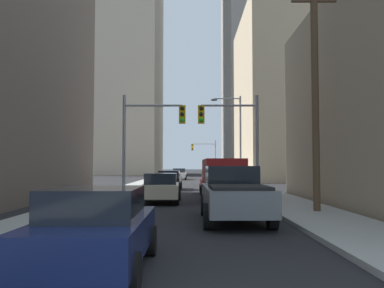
{
  "coord_description": "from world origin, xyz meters",
  "views": [
    {
      "loc": [
        0.08,
        -2.9,
        1.92
      ],
      "look_at": [
        0.0,
        21.81,
        3.2
      ],
      "focal_mm": 38.77,
      "sensor_mm": 36.0,
      "label": 1
    }
  ],
  "objects_px": {
    "traffic_signal_near_right": "(233,129)",
    "sedan_white": "(181,174)",
    "traffic_signal_near_left": "(152,129)",
    "pickup_truck_grey": "(235,194)",
    "sedan_black": "(171,180)",
    "cargo_van_red": "(224,177)",
    "traffic_signal_far_right": "(206,152)",
    "sedan_maroon": "(215,182)",
    "sedan_navy": "(97,229)",
    "sedan_beige": "(162,188)"
  },
  "relations": [
    {
      "from": "sedan_black",
      "to": "traffic_signal_near_left",
      "type": "height_order",
      "value": "traffic_signal_near_left"
    },
    {
      "from": "cargo_van_red",
      "to": "traffic_signal_far_right",
      "type": "height_order",
      "value": "traffic_signal_far_right"
    },
    {
      "from": "cargo_van_red",
      "to": "sedan_maroon",
      "type": "distance_m",
      "value": 6.01
    },
    {
      "from": "cargo_van_red",
      "to": "traffic_signal_near_right",
      "type": "distance_m",
      "value": 3.16
    },
    {
      "from": "traffic_signal_near_right",
      "to": "traffic_signal_far_right",
      "type": "xyz_separation_m",
      "value": [
        -0.22,
        42.98,
        0.02
      ]
    },
    {
      "from": "pickup_truck_grey",
      "to": "traffic_signal_far_right",
      "type": "height_order",
      "value": "traffic_signal_far_right"
    },
    {
      "from": "sedan_beige",
      "to": "sedan_maroon",
      "type": "relative_size",
      "value": 1.0
    },
    {
      "from": "sedan_beige",
      "to": "sedan_maroon",
      "type": "distance_m",
      "value": 7.68
    },
    {
      "from": "sedan_beige",
      "to": "traffic_signal_far_right",
      "type": "relative_size",
      "value": 0.71
    },
    {
      "from": "sedan_navy",
      "to": "sedan_black",
      "type": "height_order",
      "value": "same"
    },
    {
      "from": "traffic_signal_near_left",
      "to": "traffic_signal_near_right",
      "type": "distance_m",
      "value": 4.68
    },
    {
      "from": "sedan_maroon",
      "to": "traffic_signal_near_right",
      "type": "relative_size",
      "value": 0.71
    },
    {
      "from": "pickup_truck_grey",
      "to": "traffic_signal_near_left",
      "type": "distance_m",
      "value": 10.75
    },
    {
      "from": "sedan_beige",
      "to": "traffic_signal_near_right",
      "type": "relative_size",
      "value": 0.71
    },
    {
      "from": "pickup_truck_grey",
      "to": "sedan_navy",
      "type": "xyz_separation_m",
      "value": [
        -3.19,
        -6.78,
        -0.16
      ]
    },
    {
      "from": "sedan_white",
      "to": "traffic_signal_near_right",
      "type": "relative_size",
      "value": 0.71
    },
    {
      "from": "pickup_truck_grey",
      "to": "cargo_van_red",
      "type": "xyz_separation_m",
      "value": [
        0.21,
        8.12,
        0.35
      ]
    },
    {
      "from": "sedan_maroon",
      "to": "traffic_signal_near_right",
      "type": "height_order",
      "value": "traffic_signal_near_right"
    },
    {
      "from": "cargo_van_red",
      "to": "sedan_white",
      "type": "distance_m",
      "value": 33.82
    },
    {
      "from": "traffic_signal_near_left",
      "to": "traffic_signal_near_right",
      "type": "height_order",
      "value": "same"
    },
    {
      "from": "pickup_truck_grey",
      "to": "sedan_navy",
      "type": "bearing_deg",
      "value": -115.2
    },
    {
      "from": "sedan_white",
      "to": "sedan_maroon",
      "type": "bearing_deg",
      "value": -83.36
    },
    {
      "from": "sedan_navy",
      "to": "sedan_white",
      "type": "relative_size",
      "value": 0.99
    },
    {
      "from": "sedan_white",
      "to": "traffic_signal_far_right",
      "type": "distance_m",
      "value": 11.87
    },
    {
      "from": "sedan_white",
      "to": "sedan_black",
      "type": "bearing_deg",
      "value": -90.22
    },
    {
      "from": "sedan_navy",
      "to": "traffic_signal_near_right",
      "type": "relative_size",
      "value": 0.7
    },
    {
      "from": "sedan_white",
      "to": "sedan_navy",
      "type": "bearing_deg",
      "value": -90.05
    },
    {
      "from": "sedan_maroon",
      "to": "pickup_truck_grey",
      "type": "bearing_deg",
      "value": -90.26
    },
    {
      "from": "pickup_truck_grey",
      "to": "cargo_van_red",
      "type": "height_order",
      "value": "cargo_van_red"
    },
    {
      "from": "traffic_signal_far_right",
      "to": "traffic_signal_near_right",
      "type": "bearing_deg",
      "value": -89.7
    },
    {
      "from": "traffic_signal_near_left",
      "to": "traffic_signal_near_right",
      "type": "bearing_deg",
      "value": -0.0
    },
    {
      "from": "traffic_signal_near_left",
      "to": "traffic_signal_far_right",
      "type": "xyz_separation_m",
      "value": [
        4.46,
        42.98,
        0.02
      ]
    },
    {
      "from": "pickup_truck_grey",
      "to": "traffic_signal_far_right",
      "type": "bearing_deg",
      "value": 89.32
    },
    {
      "from": "sedan_maroon",
      "to": "sedan_white",
      "type": "relative_size",
      "value": 1.0
    },
    {
      "from": "pickup_truck_grey",
      "to": "sedan_black",
      "type": "distance_m",
      "value": 18.96
    },
    {
      "from": "sedan_navy",
      "to": "traffic_signal_far_right",
      "type": "bearing_deg",
      "value": 86.32
    },
    {
      "from": "pickup_truck_grey",
      "to": "sedan_navy",
      "type": "relative_size",
      "value": 1.29
    },
    {
      "from": "cargo_van_red",
      "to": "sedan_beige",
      "type": "bearing_deg",
      "value": -162.32
    },
    {
      "from": "sedan_navy",
      "to": "traffic_signal_near_left",
      "type": "relative_size",
      "value": 0.7
    },
    {
      "from": "sedan_beige",
      "to": "traffic_signal_far_right",
      "type": "height_order",
      "value": "traffic_signal_far_right"
    },
    {
      "from": "traffic_signal_far_right",
      "to": "pickup_truck_grey",
      "type": "bearing_deg",
      "value": -90.68
    },
    {
      "from": "sedan_maroon",
      "to": "sedan_white",
      "type": "bearing_deg",
      "value": 96.64
    },
    {
      "from": "sedan_navy",
      "to": "traffic_signal_far_right",
      "type": "xyz_separation_m",
      "value": [
        3.82,
        59.31,
        3.28
      ]
    },
    {
      "from": "cargo_van_red",
      "to": "sedan_white",
      "type": "xyz_separation_m",
      "value": [
        -3.37,
        33.65,
        -0.52
      ]
    },
    {
      "from": "traffic_signal_near_left",
      "to": "sedan_beige",
      "type": "bearing_deg",
      "value": -72.18
    },
    {
      "from": "sedan_black",
      "to": "traffic_signal_near_right",
      "type": "height_order",
      "value": "traffic_signal_near_right"
    },
    {
      "from": "cargo_van_red",
      "to": "sedan_beige",
      "type": "height_order",
      "value": "cargo_van_red"
    },
    {
      "from": "sedan_navy",
      "to": "sedan_black",
      "type": "bearing_deg",
      "value": 90.11
    },
    {
      "from": "pickup_truck_grey",
      "to": "traffic_signal_near_left",
      "type": "xyz_separation_m",
      "value": [
        -3.83,
        9.55,
        3.1
      ]
    },
    {
      "from": "traffic_signal_near_right",
      "to": "sedan_white",
      "type": "bearing_deg",
      "value": 97.08
    }
  ]
}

